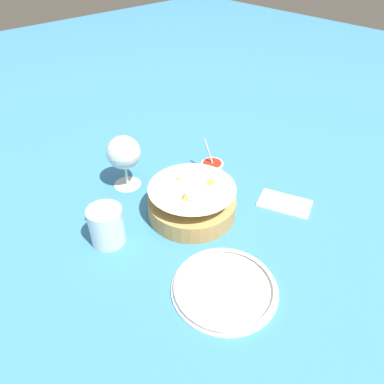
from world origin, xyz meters
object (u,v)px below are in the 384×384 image
Objects in this scene: beer_mug at (106,226)px; side_plate at (225,287)px; wine_glass at (124,154)px; sauce_cup at (212,167)px; food_basket at (192,202)px.

beer_mug reaches higher than side_plate.
sauce_cup is at bearing -119.74° from wine_glass.
sauce_cup is 0.36m from beer_mug.
side_plate is (-0.30, 0.27, -0.01)m from sauce_cup.
side_plate is (-0.21, 0.11, -0.03)m from food_basket.
wine_glass reaches higher than sauce_cup.
beer_mug is (0.06, 0.20, 0.00)m from food_basket.
sauce_cup reaches higher than side_plate.
wine_glass is (0.12, 0.20, 0.08)m from sauce_cup.
side_plate is (-0.27, -0.09, -0.03)m from beer_mug.
beer_mug is at bearing 133.20° from wine_glass.
beer_mug is (-0.14, 0.15, -0.05)m from wine_glass.
wine_glass reaches higher than beer_mug.
food_basket is 1.46× the size of wine_glass.
food_basket is 1.88× the size of beer_mug.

